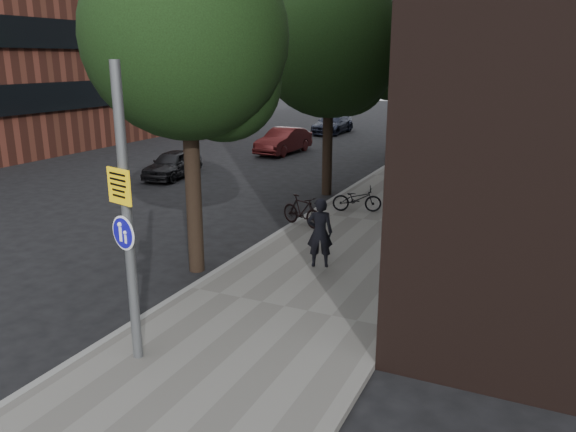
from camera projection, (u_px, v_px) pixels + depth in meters
The scene contains 15 objects.
ground at pixel (174, 397), 8.33m from camera, with size 120.00×120.00×0.00m, color black.
sidewalk at pixel (379, 223), 16.94m from camera, with size 4.50×60.00×0.12m, color #605D59.
curb_edge at pixel (310, 214), 17.85m from camera, with size 0.15×60.00×0.13m, color slate.
street_tree_near at pixel (193, 46), 12.02m from camera, with size 4.40×4.40×7.50m.
street_tree_mid at pixel (333, 50), 19.44m from camera, with size 5.00×5.00×7.80m.
street_tree_far at pixel (398, 53), 27.29m from camera, with size 5.00×5.00×7.80m.
signpost at pixel (127, 217), 8.60m from camera, with size 0.53×0.17×4.72m.
pedestrian at pixel (320, 232), 13.03m from camera, with size 0.60×0.40×1.66m, color black.
parked_bike_facade_near at pixel (427, 228), 14.72m from camera, with size 0.59×1.69×0.89m, color black.
parked_bike_facade_far at pixel (436, 206), 16.54m from camera, with size 0.50×1.77×1.06m, color black.
parked_bike_curb_near at pixel (357, 199), 17.88m from camera, with size 0.54×1.55×0.81m, color black.
parked_bike_curb_far at pixel (302, 211), 16.30m from camera, with size 0.43×1.52×0.91m, color black.
parked_car_near at pixel (173, 164), 23.50m from camera, with size 1.35×3.35×1.14m, color black.
parked_car_mid at pixel (284, 141), 29.49m from camera, with size 1.40×4.00×1.32m, color #541818.
parked_car_far at pixel (333, 124), 37.43m from camera, with size 1.77×4.36×1.26m, color #1D2234.
Camera 1 is at (4.62, -5.89, 4.86)m, focal length 35.00 mm.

